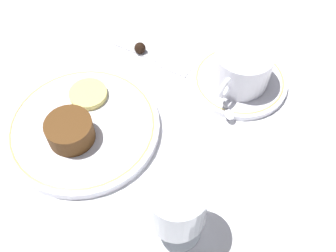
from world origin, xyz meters
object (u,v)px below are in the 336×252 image
coffee_cup (242,67)px  dessert_cake (70,131)px  dinner_plate (83,127)px  wine_glass (177,206)px  fork (155,59)px

coffee_cup → dessert_cake: bearing=-31.7°
dinner_plate → wine_glass: 0.22m
wine_glass → fork: (-0.23, -0.20, -0.07)m
coffee_cup → fork: size_ratio=0.69×
coffee_cup → dinner_plate: bearing=-35.2°
fork → coffee_cup: bearing=102.8°
dinner_plate → dessert_cake: size_ratio=3.40×
dinner_plate → wine_glass: size_ratio=2.01×
coffee_cup → fork: 0.16m
wine_glass → fork: 0.31m
wine_glass → dinner_plate: bearing=-103.5°
fork → dessert_cake: bearing=-0.6°
coffee_cup → wine_glass: (0.26, 0.05, 0.03)m
dinner_plate → coffee_cup: size_ratio=1.97×
dinner_plate → dessert_cake: bearing=7.0°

